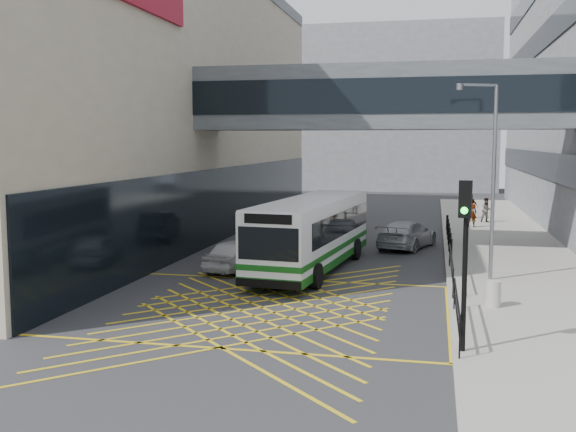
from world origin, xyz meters
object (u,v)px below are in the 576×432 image
Objects in this scene: pedestrian_a at (471,213)px; street_lamp at (490,170)px; litter_bin at (493,294)px; traffic_light at (465,241)px; bus at (312,232)px; pedestrian_c at (471,207)px; pedestrian_b at (487,210)px; car_white at (239,254)px; car_silver at (407,234)px; car_dark at (284,229)px.

street_lamp is at bearing 88.06° from pedestrian_a.
traffic_light is at bearing -102.85° from litter_bin.
traffic_light is at bearing -55.71° from bus.
litter_bin is 25.62m from pedestrian_c.
pedestrian_a is 3.03m from pedestrian_b.
pedestrian_a reaches higher than car_white.
litter_bin is at bearing -108.99° from pedestrian_b.
pedestrian_c reaches higher than pedestrian_b.
pedestrian_a is at bearing -97.13° from car_silver.
pedestrian_b is (11.42, 18.43, 0.27)m from car_white.
car_silver reaches higher than litter_bin.
bus is at bearing 62.77° from pedestrian_a.
pedestrian_b is at bearing 96.08° from traffic_light.
bus is 6.16× the size of pedestrian_a.
pedestrian_c is at bearing 75.44° from bus.
pedestrian_c is at bearing -115.47° from car_dark.
car_dark is 16.58m from pedestrian_c.
pedestrian_a is at bearing 70.06° from bus.
street_lamp is (9.85, -8.24, 3.60)m from car_dark.
street_lamp reaches higher than bus.
traffic_light is at bearing 85.56° from pedestrian_a.
litter_bin is at bearing 140.67° from car_dark.
pedestrian_b is at bearing 133.96° from pedestrian_c.
traffic_light is (8.83, -10.06, 2.30)m from car_white.
pedestrian_c is (0.57, 25.61, 0.39)m from litter_bin.
car_dark is at bearing 127.67° from litter_bin.
bus reaches higher than litter_bin.
street_lamp reaches higher than car_white.
street_lamp reaches higher than traffic_light.
car_white is (-3.04, -0.77, -0.93)m from bus.
bus reaches higher than pedestrian_a.
bus is 1.48× the size of street_lamp.
bus is 16.54m from pedestrian_a.
pedestrian_a reaches higher than car_dark.
car_silver is at bearing 104.59° from litter_bin.
bus is at bearing -130.86° from pedestrian_b.
bus is at bearing 146.10° from street_lamp.
street_lamp is at bearing -4.89° from bus.
pedestrian_a is (0.23, 16.22, -3.33)m from street_lamp.
street_lamp is 19.39m from pedestrian_b.
pedestrian_a is at bearing -127.02° from pedestrian_b.
pedestrian_b is (1.11, 2.82, -0.10)m from pedestrian_a.
car_white is at bearing 142.56° from traffic_light.
pedestrian_a is at bearing -128.64° from car_dark.
car_white is 2.68× the size of pedestrian_c.
traffic_light reaches higher than pedestrian_b.
bus reaches higher than car_white.
car_dark is 3.10× the size of pedestrian_c.
traffic_light reaches higher than pedestrian_a.
traffic_light is 5.17× the size of litter_bin.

